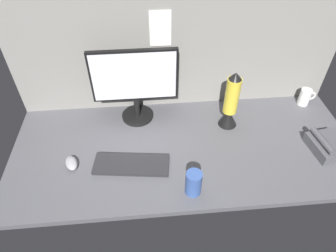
{
  "coord_description": "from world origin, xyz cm",
  "views": [
    {
      "loc": [
        -18.72,
        -109.12,
        116.49
      ],
      "look_at": [
        -9.69,
        0.0,
        14.0
      ],
      "focal_mm": 32.22,
      "sensor_mm": 36.0,
      "label": 1
    }
  ],
  "objects": [
    {
      "name": "mug_ceramic_white",
      "position": [
        76.96,
        27.37,
        5.18
      ],
      "size": [
        10.05,
        6.49,
        10.29
      ],
      "color": "white",
      "rests_on": "ground_plane"
    },
    {
      "name": "cubicle_wall_back",
      "position": [
        -0.01,
        37.5,
        34.16
      ],
      "size": [
        180.0,
        5.5,
        68.29
      ],
      "color": "gray",
      "rests_on": "ground_plane"
    },
    {
      "name": "lava_lamp",
      "position": [
        26.42,
        13.62,
        14.37
      ],
      "size": [
        10.47,
        10.47,
        34.26
      ],
      "color": "black",
      "rests_on": "ground_plane"
    },
    {
      "name": "mouse",
      "position": [
        -57.39,
        -9.28,
        1.7
      ],
      "size": [
        8.68,
        10.97,
        3.4
      ],
      "primitive_type": "ellipsoid",
      "rotation": [
        0.0,
        0.0,
        0.37
      ],
      "color": "#99999E",
      "rests_on": "ground_plane"
    },
    {
      "name": "ground_plane",
      "position": [
        0.0,
        0.0,
        -1.5
      ],
      "size": [
        180.0,
        80.0,
        3.0
      ],
      "primitive_type": "cube",
      "color": "#515156"
    },
    {
      "name": "keyboard",
      "position": [
        -27.95,
        -12.3,
        1.0
      ],
      "size": [
        38.36,
        17.64,
        2.0
      ],
      "primitive_type": "cube",
      "rotation": [
        0.0,
        0.0,
        -0.13
      ],
      "color": "#262628",
      "rests_on": "ground_plane"
    },
    {
      "name": "desk_phone",
      "position": [
        73.0,
        -10.81,
        3.19
      ],
      "size": [
        19.33,
        21.05,
        8.8
      ],
      "color": "#4C4C51",
      "rests_on": "ground_plane"
    },
    {
      "name": "mug_ceramic_blue",
      "position": [
        -0.06,
        -29.95,
        6.33
      ],
      "size": [
        7.37,
        7.37,
        12.65
      ],
      "color": "#38569E",
      "rests_on": "ground_plane"
    },
    {
      "name": "monitor",
      "position": [
        -24.23,
        25.14,
        23.99
      ],
      "size": [
        46.25,
        18.0,
        42.76
      ],
      "color": "black",
      "rests_on": "ground_plane"
    }
  ]
}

